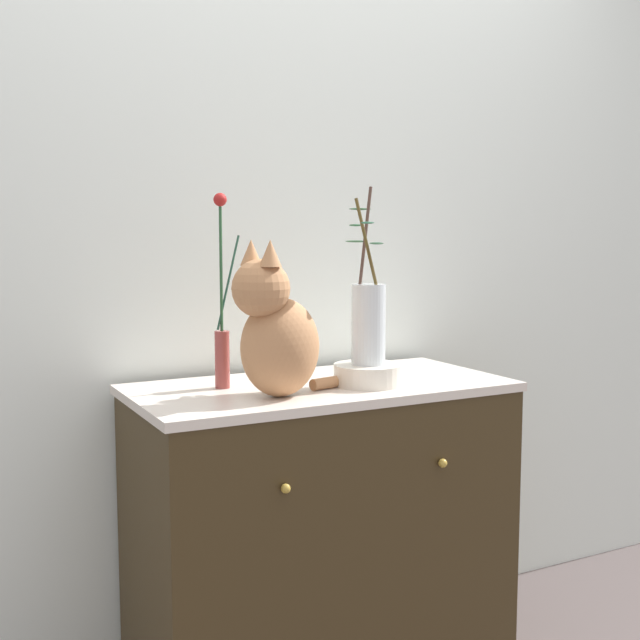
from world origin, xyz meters
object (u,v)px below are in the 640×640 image
sideboard (320,534)px  cat_sitting (276,331)px  vase_glass_clear (368,319)px  bowl_porcelain (368,374)px  vase_slim_green (222,330)px

sideboard → cat_sitting: 0.65m
sideboard → vase_glass_clear: size_ratio=2.15×
cat_sitting → bowl_porcelain: 0.33m
sideboard → vase_glass_clear: bearing=-35.9°
vase_slim_green → bowl_porcelain: bearing=-21.3°
sideboard → cat_sitting: (-0.19, -0.11, 0.61)m
vase_slim_green → bowl_porcelain: size_ratio=2.73×
cat_sitting → vase_glass_clear: 0.30m
cat_sitting → sideboard: bearing=31.1°
sideboard → cat_sitting: bearing=-148.9°
sideboard → vase_glass_clear: 0.64m
vase_slim_green → cat_sitting: bearing=-66.1°
bowl_porcelain → vase_glass_clear: (-0.00, 0.00, 0.16)m
sideboard → vase_slim_green: bearing=165.8°
sideboard → cat_sitting: size_ratio=2.32×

